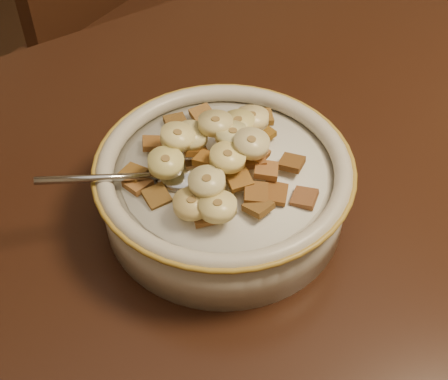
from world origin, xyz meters
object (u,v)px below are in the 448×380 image
cereal_bowl (224,192)px  table (355,241)px  spoon (184,175)px  chair (146,40)px

cereal_bowl → table: bearing=-39.4°
table → spoon: spoon is taller
table → cereal_bowl: size_ratio=6.29×
table → spoon: (-0.13, 0.09, 0.08)m
table → spoon: size_ratio=26.20×
chair → table: bearing=-122.7°
table → chair: (0.11, 0.75, -0.23)m
table → cereal_bowl: 0.14m
chair → spoon: (-0.25, -0.66, 0.31)m
table → spoon: bearing=142.6°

